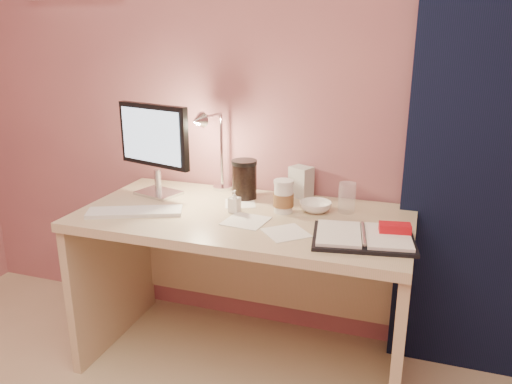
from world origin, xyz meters
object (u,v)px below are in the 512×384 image
(clear_cup, at_px, (347,198))
(dark_jar, at_px, (244,181))
(keyboard, at_px, (135,212))
(product_box, at_px, (301,182))
(desk, at_px, (249,256))
(coffee_cup, at_px, (283,197))
(bowl, at_px, (316,207))
(lotion_bottle, at_px, (234,201))
(planner, at_px, (366,236))
(desk_lamp, at_px, (219,144))
(monitor, at_px, (155,141))

(clear_cup, relative_size, dark_jar, 0.79)
(keyboard, bearing_deg, dark_jar, 19.69)
(clear_cup, height_order, product_box, product_box)
(desk, relative_size, coffee_cup, 9.88)
(keyboard, distance_m, bowl, 0.77)
(lotion_bottle, bearing_deg, dark_jar, 97.46)
(planner, xyz_separation_m, bowl, (-0.24, 0.25, 0.01))
(coffee_cup, relative_size, desk_lamp, 0.36)
(coffee_cup, bearing_deg, dark_jar, 150.28)
(coffee_cup, relative_size, dark_jar, 0.88)
(desk_lamp, bearing_deg, coffee_cup, -4.01)
(desk, height_order, bowl, bowl)
(desk, relative_size, product_box, 9.78)
(lotion_bottle, xyz_separation_m, desk_lamp, (-0.15, 0.20, 0.20))
(clear_cup, distance_m, dark_jar, 0.48)
(dark_jar, distance_m, product_box, 0.27)
(desk, relative_size, bowl, 10.20)
(desk, height_order, coffee_cup, coffee_cup)
(bowl, xyz_separation_m, lotion_bottle, (-0.33, -0.12, 0.03))
(desk, height_order, lotion_bottle, lotion_bottle)
(bowl, bearing_deg, product_box, 121.05)
(bowl, bearing_deg, desk, -168.79)
(monitor, relative_size, lotion_bottle, 4.46)
(monitor, relative_size, planner, 1.05)
(keyboard, xyz_separation_m, dark_jar, (0.37, 0.35, 0.07))
(product_box, height_order, desk_lamp, desk_lamp)
(planner, relative_size, lotion_bottle, 4.24)
(keyboard, bearing_deg, clear_cup, -3.55)
(clear_cup, bearing_deg, dark_jar, 175.48)
(monitor, bearing_deg, coffee_cup, 11.26)
(bowl, bearing_deg, planner, -45.39)
(coffee_cup, bearing_deg, bowl, 21.94)
(desk, distance_m, coffee_cup, 0.33)
(clear_cup, height_order, desk_lamp, desk_lamp)
(keyboard, relative_size, product_box, 2.76)
(coffee_cup, relative_size, bowl, 1.03)
(bowl, bearing_deg, coffee_cup, -158.06)
(coffee_cup, xyz_separation_m, product_box, (0.02, 0.23, 0.01))
(monitor, distance_m, lotion_bottle, 0.49)
(product_box, distance_m, desk_lamp, 0.42)
(dark_jar, height_order, product_box, dark_jar)
(coffee_cup, distance_m, product_box, 0.23)
(monitor, xyz_separation_m, dark_jar, (0.41, 0.08, -0.18))
(keyboard, bearing_deg, coffee_cup, -3.23)
(desk, distance_m, keyboard, 0.54)
(planner, xyz_separation_m, coffee_cup, (-0.37, 0.19, 0.05))
(planner, distance_m, bowl, 0.35)
(dark_jar, bearing_deg, desk, -62.12)
(keyboard, bearing_deg, product_box, 12.96)
(clear_cup, bearing_deg, planner, -67.62)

